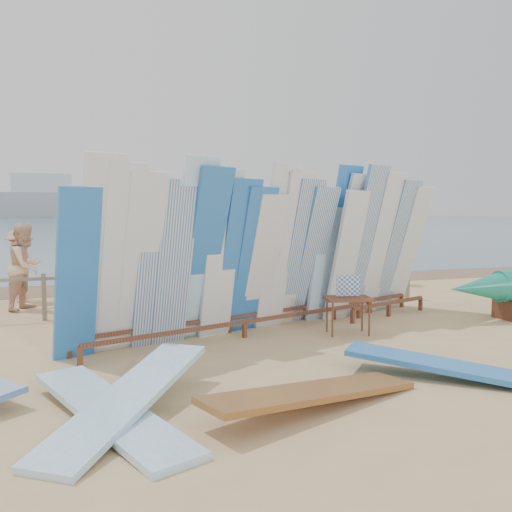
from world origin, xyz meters
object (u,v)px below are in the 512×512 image
object	(u,v)px
flat_board_d	(457,380)
beachgoer_3	(20,265)
beachgoer_8	(313,265)
beachgoer_9	(385,254)
flat_board_b	(130,417)
beachgoer_extra_0	(373,255)
vendor_table	(348,314)
beachgoer_2	(26,266)
flat_board_c	(314,407)
beach_chair_left	(109,296)
beachgoer_6	(215,258)
beachgoer_4	(170,266)
beachgoer_10	(337,255)
beachgoer_7	(216,259)
side_surfboard_rack	(380,249)
beachgoer_5	(110,258)
flat_board_a	(110,421)
main_surfboard_rack	(237,257)
stroller	(279,280)
beach_chair_right	(236,289)

from	to	relation	value
flat_board_d	beachgoer_3	distance (m)	9.83
beachgoer_8	beachgoer_9	bearing A→B (deg)	67.60
flat_board_b	beachgoer_8	world-z (taller)	beachgoer_8
beachgoer_extra_0	beachgoer_9	size ratio (longest dim) A/B	0.99
vendor_table	beachgoer_2	xyz separation A→B (m)	(-5.36, 4.18, 0.58)
flat_board_c	beach_chair_left	bearing A→B (deg)	-5.01
beachgoer_3	beachgoer_6	xyz separation A→B (m)	(4.45, -0.62, 0.10)
beachgoer_2	beachgoer_6	bearing A→B (deg)	-54.03
beachgoer_extra_0	beachgoer_4	xyz separation A→B (m)	(-6.06, -1.80, 0.04)
beachgoer_10	beachgoer_7	size ratio (longest dim) A/B	1.01
beach_chair_left	beachgoer_2	bearing A→B (deg)	151.29
flat_board_d	beach_chair_left	bearing A→B (deg)	72.07
flat_board_c	side_surfboard_rack	bearing A→B (deg)	-57.52
beach_chair_left	beachgoer_5	xyz separation A→B (m)	(0.12, 1.65, 0.67)
flat_board_a	beach_chair_left	distance (m)	6.44
beachgoer_extra_0	beachgoer_5	bearing A→B (deg)	-87.74
beach_chair_left	beachgoer_9	bearing A→B (deg)	-2.43
flat_board_b	flat_board_a	size ratio (longest dim) A/B	1.00
main_surfboard_rack	beach_chair_left	bearing A→B (deg)	102.09
beachgoer_10	beachgoer_8	bearing A→B (deg)	-17.64
main_surfboard_rack	vendor_table	bearing A→B (deg)	-34.33
beachgoer_3	beachgoer_5	xyz separation A→B (m)	(2.02, 0.08, 0.10)
stroller	beachgoer_5	world-z (taller)	beachgoer_5
flat_board_c	stroller	distance (m)	6.90
main_surfboard_rack	vendor_table	distance (m)	2.11
stroller	beachgoer_extra_0	world-z (taller)	beachgoer_extra_0
flat_board_b	beachgoer_3	bearing A→B (deg)	137.19
flat_board_b	beach_chair_right	bearing A→B (deg)	100.17
vendor_table	stroller	bearing A→B (deg)	100.58
beachgoer_8	flat_board_a	bearing A→B (deg)	-92.39
main_surfboard_rack	beachgoer_7	size ratio (longest dim) A/B	3.08
flat_board_d	beachgoer_5	world-z (taller)	beachgoer_5
beachgoer_6	beachgoer_9	world-z (taller)	beachgoer_6
beachgoer_8	flat_board_d	bearing A→B (deg)	-60.91
flat_board_d	beachgoer_6	size ratio (longest dim) A/B	1.45
beachgoer_2	side_surfboard_rack	bearing A→B (deg)	-83.57
flat_board_d	beachgoer_9	world-z (taller)	beachgoer_9
beach_chair_right	beachgoer_2	xyz separation A→B (m)	(-4.49, 0.35, 0.64)
stroller	beachgoer_7	distance (m)	1.61
flat_board_b	beachgoer_8	bearing A→B (deg)	86.92
stroller	beachgoer_4	xyz separation A→B (m)	(-2.51, 0.02, 0.41)
beachgoer_10	beachgoer_2	world-z (taller)	beachgoer_10
beachgoer_5	beachgoer_7	xyz separation A→B (m)	(2.39, -0.93, -0.00)
beachgoer_extra_0	beachgoer_4	world-z (taller)	beachgoer_4
beachgoer_6	beachgoer_5	size ratio (longest dim) A/B	1.00
beachgoer_4	flat_board_c	bearing A→B (deg)	173.86
beach_chair_left	stroller	world-z (taller)	stroller
flat_board_c	beachgoer_2	bearing A→B (deg)	5.90
main_surfboard_rack	flat_board_d	distance (m)	3.93
beachgoer_2	beachgoer_8	bearing A→B (deg)	-67.73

